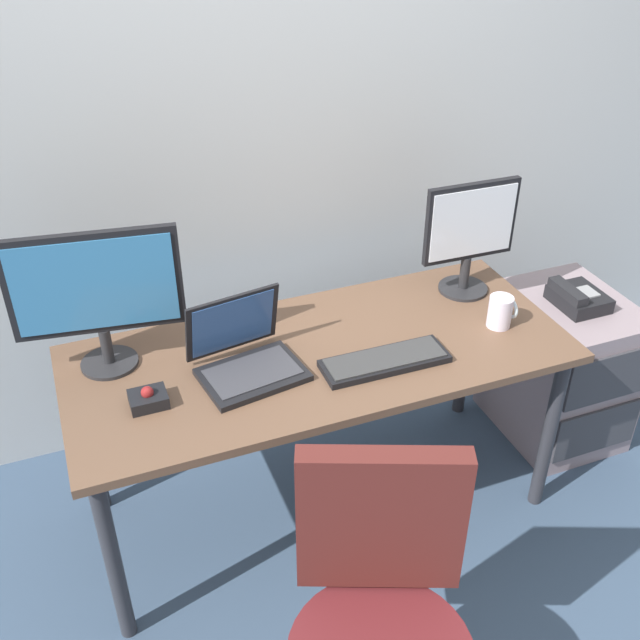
# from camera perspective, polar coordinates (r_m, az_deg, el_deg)

# --- Properties ---
(ground_plane) EXTENTS (8.00, 8.00, 0.00)m
(ground_plane) POSITION_cam_1_polar(r_m,az_deg,el_deg) (2.89, -0.00, -13.76)
(ground_plane) COLOR #384B63
(back_wall) EXTENTS (6.00, 0.10, 2.80)m
(back_wall) POSITION_cam_1_polar(r_m,az_deg,el_deg) (2.72, -5.60, 17.93)
(back_wall) COLOR silver
(back_wall) RESTS_ON ground
(desk) EXTENTS (1.64, 0.69, 0.70)m
(desk) POSITION_cam_1_polar(r_m,az_deg,el_deg) (2.47, -0.00, -3.75)
(desk) COLOR brown
(desk) RESTS_ON ground
(file_cabinet) EXTENTS (0.42, 0.53, 0.61)m
(file_cabinet) POSITION_cam_1_polar(r_m,az_deg,el_deg) (3.16, 17.93, -3.46)
(file_cabinet) COLOR gray
(file_cabinet) RESTS_ON ground
(desk_phone) EXTENTS (0.17, 0.20, 0.09)m
(desk_phone) POSITION_cam_1_polar(r_m,az_deg,el_deg) (2.97, 19.10, 1.62)
(desk_phone) COLOR black
(desk_phone) RESTS_ON file_cabinet
(monitor_main) EXTENTS (0.51, 0.18, 0.46)m
(monitor_main) POSITION_cam_1_polar(r_m,az_deg,el_deg) (2.31, -16.78, 2.10)
(monitor_main) COLOR #262628
(monitor_main) RESTS_ON desk
(monitor_side) EXTENTS (0.35, 0.18, 0.42)m
(monitor_side) POSITION_cam_1_polar(r_m,az_deg,el_deg) (2.68, 11.41, 6.62)
(monitor_side) COLOR #262628
(monitor_side) RESTS_ON desk
(keyboard) EXTENTS (0.41, 0.14, 0.03)m
(keyboard) POSITION_cam_1_polar(r_m,az_deg,el_deg) (2.36, 4.99, -3.12)
(keyboard) COLOR black
(keyboard) RESTS_ON desk
(laptop) EXTENTS (0.35, 0.31, 0.24)m
(laptop) POSITION_cam_1_polar(r_m,az_deg,el_deg) (2.32, -5.74, -2.71)
(laptop) COLOR black
(laptop) RESTS_ON desk
(trackball_mouse) EXTENTS (0.11, 0.09, 0.07)m
(trackball_mouse) POSITION_cam_1_polar(r_m,az_deg,el_deg) (2.25, -13.02, -5.88)
(trackball_mouse) COLOR black
(trackball_mouse) RESTS_ON desk
(coffee_mug) EXTENTS (0.09, 0.08, 0.11)m
(coffee_mug) POSITION_cam_1_polar(r_m,az_deg,el_deg) (2.59, 13.68, 0.64)
(coffee_mug) COLOR silver
(coffee_mug) RESTS_ON desk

